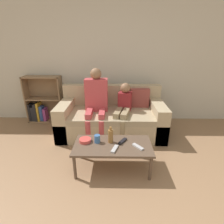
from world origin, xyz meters
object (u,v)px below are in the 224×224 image
at_px(coffee_table, 113,147).
at_px(bottle, 111,136).
at_px(tv_remote_2, 115,149).
at_px(tv_remote_0, 138,147).
at_px(couch, 112,118).
at_px(person_adult, 96,98).
at_px(person_child, 123,108).
at_px(cup_near, 97,139).
at_px(tv_remote_1, 123,141).
at_px(snack_bowl, 85,140).
at_px(bookshelf, 43,103).

distance_m(coffee_table, bottle, 0.15).
xyz_separation_m(coffee_table, tv_remote_2, (0.03, -0.12, 0.05)).
bearing_deg(tv_remote_0, couch, 68.83).
xyz_separation_m(person_adult, person_child, (0.48, -0.06, -0.15)).
bearing_deg(cup_near, coffee_table, -14.05).
bearing_deg(person_adult, tv_remote_1, -65.02).
relative_size(tv_remote_1, snack_bowl, 1.04).
bearing_deg(bottle, bookshelf, 134.39).
xyz_separation_m(bookshelf, tv_remote_2, (1.57, -1.73, -0.02)).
bearing_deg(coffee_table, tv_remote_2, -77.65).
xyz_separation_m(tv_remote_1, tv_remote_2, (-0.11, -0.19, 0.00)).
bearing_deg(tv_remote_2, couch, 111.95).
bearing_deg(bookshelf, tv_remote_2, -47.67).
height_order(person_child, bottle, person_child).
bearing_deg(cup_near, bottle, 1.99).
distance_m(person_child, bottle, 0.90).
bearing_deg(tv_remote_2, cup_near, 163.42).
xyz_separation_m(tv_remote_1, bottle, (-0.16, -0.01, 0.09)).
bearing_deg(person_child, tv_remote_2, -84.28).
bearing_deg(tv_remote_1, bottle, -143.38).
distance_m(person_child, tv_remote_1, 0.87).
relative_size(cup_near, snack_bowl, 0.67).
relative_size(person_child, tv_remote_0, 5.93).
bearing_deg(cup_near, person_adult, 96.03).
distance_m(person_adult, snack_bowl, 0.98).
bearing_deg(tv_remote_1, snack_bowl, -147.13).
xyz_separation_m(bookshelf, person_adult, (1.24, -0.62, 0.30)).
bearing_deg(couch, bookshelf, 160.39).
height_order(tv_remote_0, tv_remote_2, same).
bearing_deg(coffee_table, snack_bowl, 170.00).
xyz_separation_m(cup_near, tv_remote_2, (0.23, -0.17, -0.04)).
bearing_deg(bottle, tv_remote_0, -18.92).
distance_m(bookshelf, tv_remote_0, 2.51).
bearing_deg(tv_remote_1, couch, 131.58).
height_order(couch, tv_remote_2, couch).
distance_m(coffee_table, tv_remote_1, 0.16).
xyz_separation_m(bookshelf, snack_bowl, (1.17, -1.55, -0.00)).
bearing_deg(snack_bowl, person_adult, 85.87).
bearing_deg(person_adult, bottle, -74.05).
distance_m(person_adult, person_child, 0.51).
distance_m(coffee_table, tv_remote_2, 0.13).
xyz_separation_m(bookshelf, tv_remote_1, (1.68, -1.54, -0.02)).
xyz_separation_m(couch, bookshelf, (-1.52, 0.54, 0.11)).
height_order(cup_near, bottle, bottle).
relative_size(tv_remote_1, bottle, 0.74).
bearing_deg(coffee_table, person_adult, 107.30).
bearing_deg(person_child, tv_remote_0, -67.53).
xyz_separation_m(bookshelf, cup_near, (1.34, -1.56, 0.03)).
bearing_deg(person_child, tv_remote_1, -78.90).
bearing_deg(bookshelf, person_child, -21.64).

